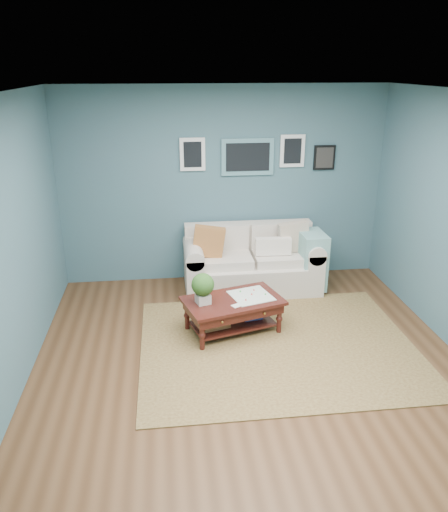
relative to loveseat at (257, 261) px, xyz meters
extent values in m
plane|color=brown|center=(-0.41, -2.02, -0.39)|extent=(5.00, 5.00, 0.00)
plane|color=white|center=(-0.41, -2.02, 2.31)|extent=(5.00, 5.00, 0.00)
cube|color=#3F666E|center=(-0.41, 0.48, 0.96)|extent=(4.50, 0.02, 2.70)
cube|color=#3F666E|center=(-0.41, -4.52, 0.96)|extent=(4.50, 0.02, 2.70)
cube|color=#3F666E|center=(-2.66, -2.02, 0.96)|extent=(0.02, 5.00, 2.70)
cube|color=slate|center=(-0.08, 0.45, 1.36)|extent=(0.72, 0.03, 0.50)
cube|color=black|center=(-0.08, 0.43, 1.36)|extent=(0.60, 0.01, 0.38)
cube|color=white|center=(-0.83, 0.45, 1.41)|extent=(0.34, 0.03, 0.44)
cube|color=white|center=(0.54, 0.45, 1.43)|extent=(0.34, 0.03, 0.44)
cube|color=black|center=(1.00, 0.45, 1.33)|extent=(0.30, 0.03, 0.34)
cube|color=brown|center=(-0.05, -1.57, -0.39)|extent=(3.01, 2.41, 0.01)
cube|color=silver|center=(-0.08, -0.03, -0.19)|extent=(1.36, 0.84, 0.40)
cube|color=silver|center=(-0.08, 0.29, 0.24)|extent=(1.78, 0.21, 0.46)
cube|color=silver|center=(-0.88, -0.03, -0.10)|extent=(0.23, 0.84, 0.59)
cube|color=silver|center=(0.71, -0.03, -0.10)|extent=(0.23, 0.84, 0.59)
cylinder|color=silver|center=(-0.88, -0.03, 0.20)|extent=(0.25, 0.84, 0.25)
cylinder|color=silver|center=(0.71, -0.03, 0.20)|extent=(0.25, 0.84, 0.25)
cube|color=silver|center=(-0.45, -0.09, 0.07)|extent=(0.69, 0.54, 0.12)
cube|color=silver|center=(0.28, -0.09, 0.07)|extent=(0.69, 0.54, 0.12)
cube|color=silver|center=(-0.45, 0.18, 0.31)|extent=(0.69, 0.12, 0.35)
cube|color=silver|center=(0.28, 0.18, 0.31)|extent=(0.69, 0.12, 0.35)
cube|color=#C25928|center=(-0.68, -0.08, 0.35)|extent=(0.46, 0.17, 0.46)
cube|color=beige|center=(0.49, -0.02, 0.35)|extent=(0.45, 0.17, 0.44)
cube|color=silver|center=(0.19, -0.13, 0.26)|extent=(0.48, 0.12, 0.23)
cube|color=#8CC7C0|center=(0.71, -0.15, 0.05)|extent=(0.33, 0.53, 0.77)
cube|color=#330E09|center=(-0.50, -1.18, 0.00)|extent=(1.24, 0.92, 0.04)
cube|color=#330E09|center=(-0.50, -1.18, -0.07)|extent=(1.15, 0.83, 0.11)
cube|color=#330E09|center=(-0.50, -1.18, -0.29)|extent=(1.03, 0.72, 0.02)
sphere|color=gold|center=(-0.67, -1.54, -0.07)|extent=(0.03, 0.03, 0.03)
sphere|color=gold|center=(-0.17, -1.39, -0.07)|extent=(0.03, 0.03, 0.03)
cylinder|color=#330E09|center=(-0.89, -1.55, -0.21)|extent=(0.06, 0.06, 0.38)
cylinder|color=#330E09|center=(0.03, -1.29, -0.21)|extent=(0.06, 0.06, 0.38)
cylinder|color=#330E09|center=(-1.03, -1.08, -0.21)|extent=(0.06, 0.06, 0.38)
cylinder|color=#330E09|center=(-0.11, -0.81, -0.21)|extent=(0.06, 0.06, 0.38)
cube|color=beige|center=(-0.85, -1.24, 0.07)|extent=(0.18, 0.18, 0.11)
sphere|color=#255418|center=(-0.85, -1.24, 0.25)|extent=(0.26, 0.26, 0.26)
cube|color=white|center=(-0.28, -1.12, 0.02)|extent=(0.55, 0.55, 0.01)
cube|color=#B97D4E|center=(-0.72, -1.25, -0.19)|extent=(0.36, 0.30, 0.18)
cube|color=#264698|center=(-0.26, -1.09, -0.23)|extent=(0.26, 0.22, 0.10)
camera|label=1|loc=(-1.22, -6.28, 2.54)|focal=35.00mm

